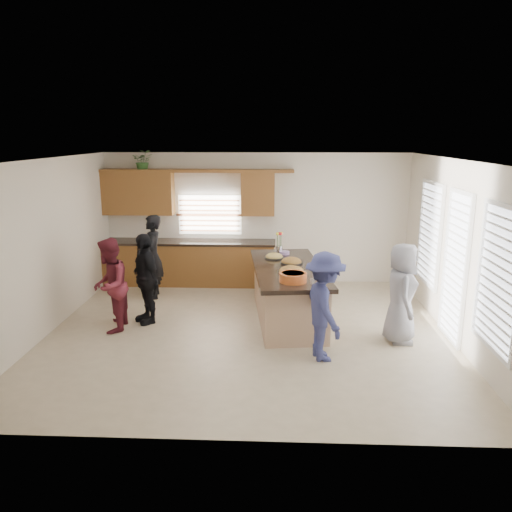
{
  "coord_description": "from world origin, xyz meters",
  "views": [
    {
      "loc": [
        0.47,
        -7.67,
        3.17
      ],
      "look_at": [
        0.11,
        0.59,
        1.15
      ],
      "focal_mm": 35.0,
      "sensor_mm": 36.0,
      "label": 1
    }
  ],
  "objects_px": {
    "woman_left_mid": "(110,285)",
    "woman_right_back": "(325,307)",
    "salad_bowl": "(293,277)",
    "island": "(288,294)",
    "woman_right_front": "(401,293)",
    "woman_left_front": "(145,278)",
    "woman_left_back": "(153,257)"
  },
  "relations": [
    {
      "from": "woman_left_front",
      "to": "woman_right_back",
      "type": "height_order",
      "value": "woman_right_back"
    },
    {
      "from": "island",
      "to": "woman_right_back",
      "type": "height_order",
      "value": "woman_right_back"
    },
    {
      "from": "woman_right_back",
      "to": "woman_right_front",
      "type": "height_order",
      "value": "woman_right_back"
    },
    {
      "from": "island",
      "to": "salad_bowl",
      "type": "distance_m",
      "value": 1.07
    },
    {
      "from": "woman_left_mid",
      "to": "woman_right_front",
      "type": "bearing_deg",
      "value": 82.31
    },
    {
      "from": "woman_left_mid",
      "to": "woman_right_back",
      "type": "distance_m",
      "value": 3.53
    },
    {
      "from": "salad_bowl",
      "to": "woman_right_back",
      "type": "height_order",
      "value": "woman_right_back"
    },
    {
      "from": "woman_left_back",
      "to": "woman_right_back",
      "type": "height_order",
      "value": "woman_left_back"
    },
    {
      "from": "salad_bowl",
      "to": "woman_left_front",
      "type": "xyz_separation_m",
      "value": [
        -2.49,
        0.65,
        -0.25
      ]
    },
    {
      "from": "woman_left_back",
      "to": "woman_right_front",
      "type": "distance_m",
      "value": 4.8
    },
    {
      "from": "woman_left_mid",
      "to": "woman_right_back",
      "type": "xyz_separation_m",
      "value": [
        3.4,
        -0.92,
        0.01
      ]
    },
    {
      "from": "salad_bowl",
      "to": "woman_left_back",
      "type": "bearing_deg",
      "value": 143.51
    },
    {
      "from": "woman_left_mid",
      "to": "woman_left_front",
      "type": "height_order",
      "value": "woman_left_front"
    },
    {
      "from": "island",
      "to": "woman_left_back",
      "type": "bearing_deg",
      "value": 151.14
    },
    {
      "from": "woman_left_mid",
      "to": "woman_right_front",
      "type": "height_order",
      "value": "woman_right_front"
    },
    {
      "from": "salad_bowl",
      "to": "woman_left_mid",
      "type": "xyz_separation_m",
      "value": [
        -2.97,
        0.24,
        -0.25
      ]
    },
    {
      "from": "woman_left_back",
      "to": "woman_right_back",
      "type": "bearing_deg",
      "value": 37.94
    },
    {
      "from": "island",
      "to": "woman_right_back",
      "type": "relative_size",
      "value": 1.78
    },
    {
      "from": "salad_bowl",
      "to": "woman_left_mid",
      "type": "bearing_deg",
      "value": 175.34
    },
    {
      "from": "salad_bowl",
      "to": "woman_right_back",
      "type": "xyz_separation_m",
      "value": [
        0.43,
        -0.68,
        -0.24
      ]
    },
    {
      "from": "woman_right_back",
      "to": "woman_left_front",
      "type": "bearing_deg",
      "value": 53.27
    },
    {
      "from": "woman_left_back",
      "to": "woman_right_back",
      "type": "xyz_separation_m",
      "value": [
        3.13,
        -2.67,
        -0.04
      ]
    },
    {
      "from": "woman_left_mid",
      "to": "woman_right_back",
      "type": "height_order",
      "value": "woman_right_back"
    },
    {
      "from": "salad_bowl",
      "to": "woman_right_front",
      "type": "relative_size",
      "value": 0.27
    },
    {
      "from": "island",
      "to": "woman_right_front",
      "type": "height_order",
      "value": "woman_right_front"
    },
    {
      "from": "woman_left_mid",
      "to": "salad_bowl",
      "type": "bearing_deg",
      "value": 80.66
    },
    {
      "from": "salad_bowl",
      "to": "woman_left_front",
      "type": "relative_size",
      "value": 0.27
    },
    {
      "from": "salad_bowl",
      "to": "woman_right_back",
      "type": "distance_m",
      "value": 0.84
    },
    {
      "from": "woman_left_back",
      "to": "woman_left_front",
      "type": "bearing_deg",
      "value": -2.89
    },
    {
      "from": "woman_left_front",
      "to": "woman_right_front",
      "type": "distance_m",
      "value": 4.21
    },
    {
      "from": "island",
      "to": "woman_left_back",
      "type": "xyz_separation_m",
      "value": [
        -2.64,
        1.09,
        0.38
      ]
    },
    {
      "from": "woman_right_front",
      "to": "woman_left_back",
      "type": "bearing_deg",
      "value": 69.71
    }
  ]
}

